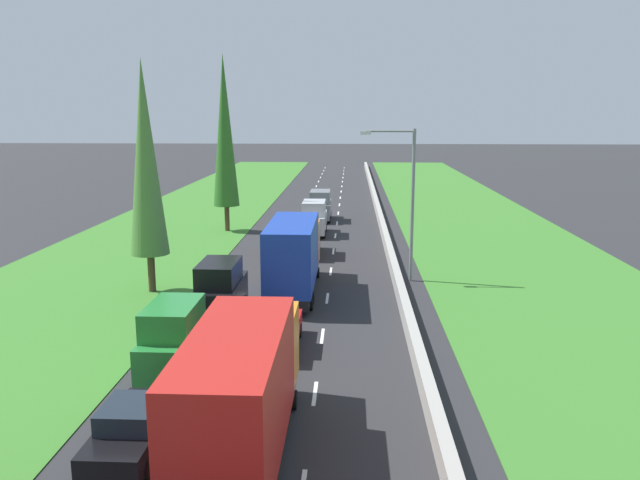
{
  "coord_description": "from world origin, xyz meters",
  "views": [
    {
      "loc": [
        2.96,
        -0.35,
        9.88
      ],
      "look_at": [
        0.76,
        45.32,
        0.77
      ],
      "focal_mm": 35.88,
      "sensor_mm": 36.0,
      "label": 1
    }
  ],
  "objects": [
    {
      "name": "ground_plane",
      "position": [
        0.0,
        60.0,
        0.0
      ],
      "size": [
        300.0,
        300.0,
        0.0
      ],
      "primitive_type": "plane",
      "color": "#28282B",
      "rests_on": "ground"
    },
    {
      "name": "grass_verge_left",
      "position": [
        -12.65,
        60.0,
        0.02
      ],
      "size": [
        14.0,
        140.0,
        0.04
      ],
      "primitive_type": "cube",
      "color": "#387528",
      "rests_on": "ground"
    },
    {
      "name": "grass_verge_right",
      "position": [
        14.35,
        60.0,
        0.02
      ],
      "size": [
        14.0,
        140.0,
        0.04
      ],
      "primitive_type": "cube",
      "color": "#387528",
      "rests_on": "ground"
    },
    {
      "name": "median_barrier",
      "position": [
        5.7,
        60.0,
        0.42
      ],
      "size": [
        0.44,
        120.0,
        0.85
      ],
      "primitive_type": "cube",
      "color": "#9E9B93",
      "rests_on": "ground"
    },
    {
      "name": "lane_markings",
      "position": [
        0.0,
        60.0,
        0.01
      ],
      "size": [
        3.64,
        116.0,
        0.01
      ],
      "color": "white",
      "rests_on": "ground"
    },
    {
      "name": "red_box_truck_centre_lane",
      "position": [
        -0.03,
        16.3,
        2.18
      ],
      "size": [
        2.46,
        9.4,
        4.18
      ],
      "color": "black",
      "rests_on": "ground"
    },
    {
      "name": "red_sedan_centre_lane",
      "position": [
        -0.09,
        25.43,
        0.81
      ],
      "size": [
        1.82,
        4.5,
        1.64
      ],
      "color": "red",
      "rests_on": "ground"
    },
    {
      "name": "blue_box_truck_centre_lane",
      "position": [
        -0.13,
        33.93,
        2.18
      ],
      "size": [
        2.46,
        9.4,
        4.18
      ],
      "color": "black",
      "rests_on": "ground"
    },
    {
      "name": "maroon_van_centre_lane_fifth",
      "position": [
        -0.24,
        43.82,
        1.4
      ],
      "size": [
        1.96,
        4.9,
        2.82
      ],
      "color": "maroon",
      "rests_on": "ground"
    },
    {
      "name": "black_sedan_left_lane",
      "position": [
        -3.34,
        16.63,
        0.81
      ],
      "size": [
        1.82,
        4.5,
        1.64
      ],
      "color": "black",
      "rests_on": "ground"
    },
    {
      "name": "green_van_left_lane",
      "position": [
        -3.71,
        22.67,
        1.4
      ],
      "size": [
        1.96,
        4.9,
        2.82
      ],
      "color": "#237A33",
      "rests_on": "ground"
    },
    {
      "name": "silver_van_centre_lane",
      "position": [
        -0.01,
        51.42,
        1.4
      ],
      "size": [
        1.96,
        4.9,
        2.82
      ],
      "color": "silver",
      "rests_on": "ground"
    },
    {
      "name": "black_van_left_lane",
      "position": [
        -3.38,
        29.62,
        1.4
      ],
      "size": [
        1.96,
        4.9,
        2.82
      ],
      "color": "black",
      "rests_on": "ground"
    },
    {
      "name": "grey_van_centre_lane",
      "position": [
        0.15,
        58.62,
        1.4
      ],
      "size": [
        1.96,
        4.9,
        2.82
      ],
      "color": "slate",
      "rests_on": "ground"
    },
    {
      "name": "poplar_tree_second",
      "position": [
        -8.12,
        33.8,
        7.43
      ],
      "size": [
        2.12,
        2.12,
        12.76
      ],
      "color": "#4C3823",
      "rests_on": "ground"
    },
    {
      "name": "poplar_tree_third",
      "position": [
        -7.5,
        52.72,
        8.38
      ],
      "size": [
        2.17,
        2.17,
        14.65
      ],
      "color": "#4C3823",
      "rests_on": "ground"
    },
    {
      "name": "street_light_mast",
      "position": [
        6.25,
        36.96,
        5.23
      ],
      "size": [
        3.2,
        0.28,
        9.0
      ],
      "color": "gray",
      "rests_on": "ground"
    }
  ]
}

